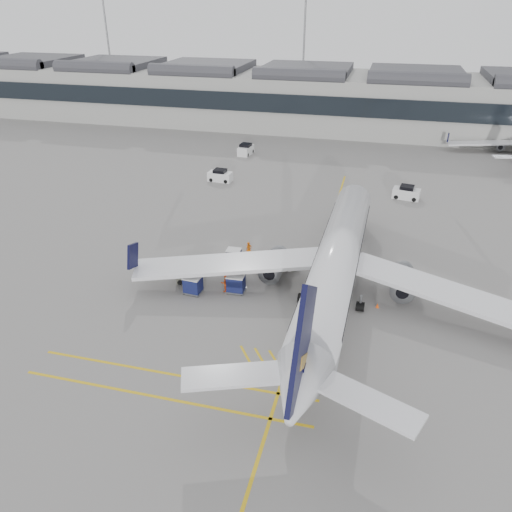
% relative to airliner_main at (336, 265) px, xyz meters
% --- Properties ---
extents(ground, '(220.00, 220.00, 0.00)m').
position_rel_airliner_main_xyz_m(ground, '(-12.31, -4.33, -3.32)').
color(ground, gray).
rests_on(ground, ground).
extents(terminal, '(200.00, 20.45, 12.40)m').
position_rel_airliner_main_xyz_m(terminal, '(-12.31, 67.59, 2.82)').
color(terminal, '#9E9E99').
rests_on(terminal, ground).
extents(light_masts, '(113.00, 0.60, 25.45)m').
position_rel_airliner_main_xyz_m(light_masts, '(-13.98, 81.67, 11.17)').
color(light_masts, slate).
rests_on(light_masts, ground).
extents(apron_markings, '(0.25, 60.00, 0.01)m').
position_rel_airliner_main_xyz_m(apron_markings, '(-2.31, 5.67, -3.31)').
color(apron_markings, gold).
rests_on(apron_markings, ground).
extents(airliner_main, '(38.88, 42.49, 11.29)m').
position_rel_airliner_main_xyz_m(airliner_main, '(0.00, 0.00, 0.00)').
color(airliner_main, silver).
rests_on(airliner_main, ground).
extents(belt_loader, '(4.65, 2.13, 1.85)m').
position_rel_airliner_main_xyz_m(belt_loader, '(-6.81, 3.79, -2.78)').
color(belt_loader, beige).
rests_on(belt_loader, ground).
extents(baggage_cart_a, '(1.97, 1.83, 1.66)m').
position_rel_airliner_main_xyz_m(baggage_cart_a, '(-9.80, 0.29, -2.43)').
color(baggage_cart_a, gray).
rests_on(baggage_cart_a, ground).
extents(baggage_cart_b, '(1.81, 1.54, 1.78)m').
position_rel_airliner_main_xyz_m(baggage_cart_b, '(-13.14, -2.96, -2.36)').
color(baggage_cart_b, gray).
rests_on(baggage_cart_b, ground).
extents(baggage_cart_c, '(1.81, 1.51, 1.85)m').
position_rel_airliner_main_xyz_m(baggage_cart_c, '(-9.21, -1.72, -2.33)').
color(baggage_cart_c, gray).
rests_on(baggage_cart_c, ground).
extents(baggage_cart_d, '(1.63, 1.36, 1.68)m').
position_rel_airliner_main_xyz_m(baggage_cart_d, '(-11.05, 3.67, -2.42)').
color(baggage_cart_d, gray).
rests_on(baggage_cart_d, ground).
extents(ramp_agent_a, '(0.79, 0.75, 1.81)m').
position_rel_airliner_main_xyz_m(ramp_agent_a, '(-9.88, 5.51, -2.41)').
color(ramp_agent_a, orange).
rests_on(ramp_agent_a, ground).
extents(ramp_agent_b, '(1.20, 1.15, 1.95)m').
position_rel_airliner_main_xyz_m(ramp_agent_b, '(-10.22, -1.87, -2.34)').
color(ramp_agent_b, '#FD500D').
rests_on(ramp_agent_b, ground).
extents(pushback_tug, '(2.95, 2.40, 1.43)m').
position_rel_airliner_main_xyz_m(pushback_tug, '(-14.38, -0.85, -2.68)').
color(pushback_tug, '#5D5D4F').
rests_on(pushback_tug, ground).
extents(safety_cone_nose, '(0.35, 0.35, 0.48)m').
position_rel_airliner_main_xyz_m(safety_cone_nose, '(-1.31, 15.39, -3.08)').
color(safety_cone_nose, '#F24C0A').
rests_on(safety_cone_nose, ground).
extents(safety_cone_engine, '(0.32, 0.32, 0.44)m').
position_rel_airliner_main_xyz_m(safety_cone_engine, '(4.17, -1.10, -3.10)').
color(safety_cone_engine, '#F24C0A').
rests_on(safety_cone_engine, ground).
extents(service_van_left, '(3.71, 2.02, 1.85)m').
position_rel_airliner_main_xyz_m(service_van_left, '(-20.75, 28.70, -2.49)').
color(service_van_left, silver).
rests_on(service_van_left, ground).
extents(service_van_mid, '(2.25, 3.97, 1.95)m').
position_rel_airliner_main_xyz_m(service_van_mid, '(-20.78, 43.53, -2.44)').
color(service_van_mid, silver).
rests_on(service_van_mid, ground).
extents(service_van_right, '(3.91, 2.40, 1.88)m').
position_rel_airliner_main_xyz_m(service_van_right, '(6.93, 28.16, -2.48)').
color(service_van_right, silver).
rests_on(service_van_right, ground).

